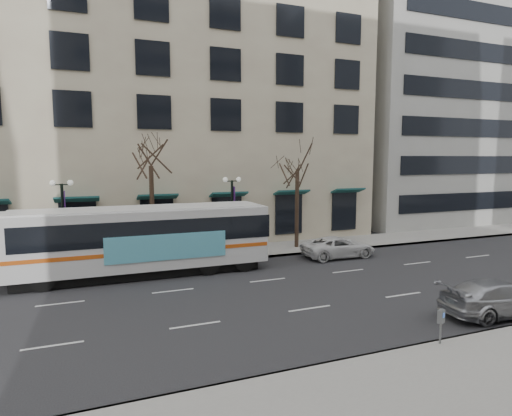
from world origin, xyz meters
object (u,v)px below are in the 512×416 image
city_bus (143,238)px  silver_car (499,298)px  lamp_post_left (64,220)px  white_pickup (338,247)px  tree_far_mid (151,150)px  pay_station (441,319)px  tree_far_right (297,158)px  lamp_post_right (232,212)px

city_bus → silver_car: city_bus is taller
lamp_post_left → white_pickup: (16.36, -2.69, -2.27)m
tree_far_mid → pay_station: tree_far_mid is taller
tree_far_mid → lamp_post_left: tree_far_mid is taller
pay_station → lamp_post_left: bearing=106.5°
lamp_post_left → pay_station: bearing=-51.7°
lamp_post_left → pay_station: lamp_post_left is taller
tree_far_right → silver_car: size_ratio=1.60×
tree_far_mid → lamp_post_right: 6.41m
tree_far_right → pay_station: bearing=-99.6°
lamp_post_left → silver_car: 22.01m
lamp_post_left → silver_car: bearing=-39.7°
city_bus → lamp_post_left: bearing=149.8°
lamp_post_right → pay_station: bearing=-81.7°
tree_far_right → pay_station: (-2.73, -16.10, -5.41)m
city_bus → pay_station: 15.49m
silver_car → pay_station: bearing=113.0°
tree_far_right → pay_station: 17.20m
pay_station → tree_far_right: bearing=58.6°
lamp_post_left → pay_station: size_ratio=4.40×
white_pickup → lamp_post_right: bearing=67.7°
lamp_post_right → pay_station: (2.26, -15.50, -1.94)m
lamp_post_left → city_bus: (4.07, -2.41, -0.89)m
lamp_post_right → tree_far_mid: bearing=173.2°
lamp_post_right → silver_car: bearing=-63.9°
white_pickup → pay_station: size_ratio=4.08×
tree_far_right → white_pickup: size_ratio=1.67×
city_bus → silver_car: 17.30m
tree_far_mid → white_pickup: tree_far_mid is taller
tree_far_mid → tree_far_right: (10.00, -0.00, -0.48)m
lamp_post_left → pay_station: (12.26, -15.50, -1.94)m
lamp_post_right → white_pickup: lamp_post_right is taller
white_pickup → city_bus: bearing=89.3°
tree_far_mid → pay_station: 18.63m
city_bus → silver_car: bearing=-41.8°
lamp_post_right → white_pickup: (6.36, -2.69, -2.27)m
tree_far_mid → lamp_post_left: bearing=-173.1°
tree_far_right → silver_car: (1.85, -14.59, -5.69)m
lamp_post_left → lamp_post_right: (10.00, 0.00, 0.00)m
lamp_post_right → city_bus: 6.46m
silver_car → white_pickup: 11.31m
white_pickup → pay_station: 13.45m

